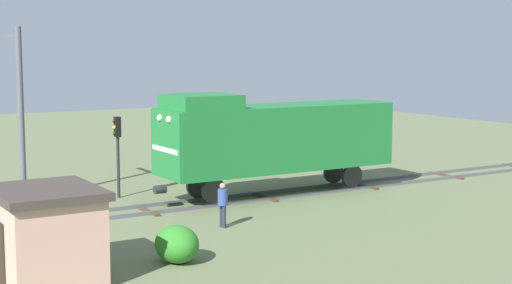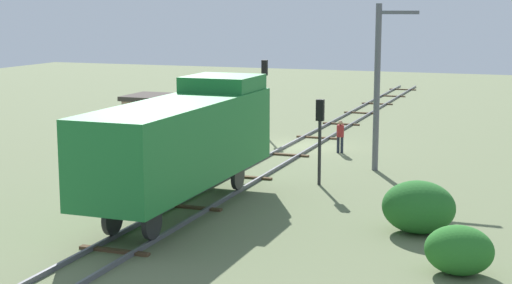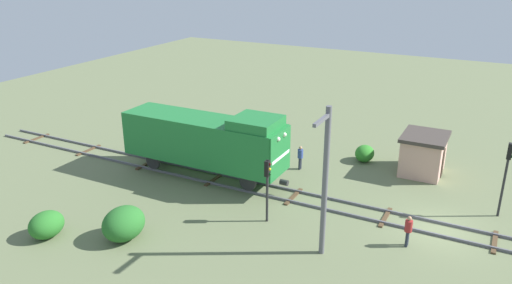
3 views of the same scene
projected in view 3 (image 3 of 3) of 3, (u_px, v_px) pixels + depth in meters
name	position (u px, v px, depth m)	size (l,w,h in m)	color
ground_plane	(437.00, 230.00, 27.07)	(102.12, 102.12, 0.00)	#66704C
railway_track	(438.00, 229.00, 27.04)	(2.40, 68.08, 0.16)	#595960
locomotive	(206.00, 139.00, 32.46)	(2.90, 11.60, 4.60)	#1E7233
traffic_signal_near	(507.00, 167.00, 27.44)	(0.32, 0.34, 4.43)	#262628
traffic_signal_mid	(267.00, 179.00, 27.07)	(0.32, 0.34, 3.66)	#262628
worker_near_track	(408.00, 229.00, 25.23)	(0.38, 0.38, 1.70)	#262B38
worker_by_signal	(300.00, 156.00, 34.45)	(0.38, 0.38, 1.70)	#262B38
catenary_mast	(325.00, 179.00, 23.51)	(1.94, 0.28, 7.64)	#595960
relay_hut	(423.00, 154.00, 33.77)	(3.50, 2.90, 2.74)	#D19E8C
bush_near	(365.00, 153.00, 35.95)	(1.64, 1.34, 1.19)	#2D7C26
bush_mid	(46.00, 225.00, 26.18)	(1.95, 1.60, 1.42)	#286F26
bush_far	(124.00, 224.00, 25.93)	(2.45, 2.01, 1.78)	#256726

